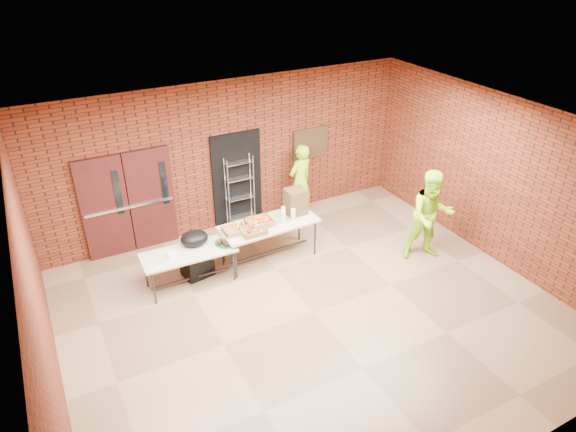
{
  "coord_description": "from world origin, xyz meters",
  "views": [
    {
      "loc": [
        -3.61,
        -5.82,
        5.73
      ],
      "look_at": [
        0.24,
        1.4,
        1.14
      ],
      "focal_mm": 32.0,
      "sensor_mm": 36.0,
      "label": 1
    }
  ],
  "objects_px": {
    "volunteer_woman": "(300,181)",
    "volunteer_man": "(431,216)",
    "coffee_dispenser": "(296,201)",
    "wire_rack": "(240,192)",
    "covered_grill": "(196,254)",
    "table_left": "(189,255)",
    "table_right": "(269,226)"
  },
  "relations": [
    {
      "from": "table_right",
      "to": "covered_grill",
      "type": "xyz_separation_m",
      "value": [
        -1.46,
        0.12,
        -0.25
      ]
    },
    {
      "from": "volunteer_woman",
      "to": "coffee_dispenser",
      "type": "bearing_deg",
      "value": 40.43
    },
    {
      "from": "table_left",
      "to": "wire_rack",
      "type": "bearing_deg",
      "value": 44.09
    },
    {
      "from": "wire_rack",
      "to": "volunteer_man",
      "type": "xyz_separation_m",
      "value": [
        2.75,
        -2.85,
        0.11
      ]
    },
    {
      "from": "table_right",
      "to": "covered_grill",
      "type": "relative_size",
      "value": 2.06
    },
    {
      "from": "table_left",
      "to": "volunteer_man",
      "type": "distance_m",
      "value": 4.63
    },
    {
      "from": "table_right",
      "to": "volunteer_man",
      "type": "bearing_deg",
      "value": -29.03
    },
    {
      "from": "wire_rack",
      "to": "volunteer_woman",
      "type": "bearing_deg",
      "value": -9.38
    },
    {
      "from": "wire_rack",
      "to": "coffee_dispenser",
      "type": "bearing_deg",
      "value": -64.8
    },
    {
      "from": "table_right",
      "to": "volunteer_woman",
      "type": "xyz_separation_m",
      "value": [
        1.37,
        1.22,
        0.14
      ]
    },
    {
      "from": "coffee_dispenser",
      "to": "volunteer_woman",
      "type": "xyz_separation_m",
      "value": [
        0.73,
        1.11,
        -0.19
      ]
    },
    {
      "from": "table_left",
      "to": "table_right",
      "type": "distance_m",
      "value": 1.66
    },
    {
      "from": "covered_grill",
      "to": "volunteer_man",
      "type": "height_order",
      "value": "volunteer_man"
    },
    {
      "from": "coffee_dispenser",
      "to": "volunteer_man",
      "type": "bearing_deg",
      "value": -35.68
    },
    {
      "from": "coffee_dispenser",
      "to": "volunteer_woman",
      "type": "height_order",
      "value": "volunteer_woman"
    },
    {
      "from": "coffee_dispenser",
      "to": "wire_rack",
      "type": "bearing_deg",
      "value": 115.35
    },
    {
      "from": "coffee_dispenser",
      "to": "volunteer_man",
      "type": "height_order",
      "value": "volunteer_man"
    },
    {
      "from": "table_right",
      "to": "covered_grill",
      "type": "height_order",
      "value": "covered_grill"
    },
    {
      "from": "table_right",
      "to": "volunteer_woman",
      "type": "relative_size",
      "value": 1.13
    },
    {
      "from": "table_right",
      "to": "covered_grill",
      "type": "bearing_deg",
      "value": 173.22
    },
    {
      "from": "table_right",
      "to": "coffee_dispenser",
      "type": "relative_size",
      "value": 3.73
    },
    {
      "from": "table_left",
      "to": "covered_grill",
      "type": "bearing_deg",
      "value": 48.13
    },
    {
      "from": "covered_grill",
      "to": "volunteer_man",
      "type": "distance_m",
      "value": 4.52
    },
    {
      "from": "table_left",
      "to": "covered_grill",
      "type": "xyz_separation_m",
      "value": [
        0.19,
        0.21,
        -0.16
      ]
    },
    {
      "from": "table_left",
      "to": "coffee_dispenser",
      "type": "distance_m",
      "value": 2.35
    },
    {
      "from": "wire_rack",
      "to": "volunteer_woman",
      "type": "relative_size",
      "value": 0.95
    },
    {
      "from": "wire_rack",
      "to": "volunteer_man",
      "type": "distance_m",
      "value": 3.97
    },
    {
      "from": "volunteer_woman",
      "to": "table_right",
      "type": "bearing_deg",
      "value": 25.33
    },
    {
      "from": "wire_rack",
      "to": "covered_grill",
      "type": "distance_m",
      "value": 2.01
    },
    {
      "from": "volunteer_woman",
      "to": "volunteer_man",
      "type": "relative_size",
      "value": 0.93
    },
    {
      "from": "wire_rack",
      "to": "table_right",
      "type": "distance_m",
      "value": 1.45
    },
    {
      "from": "coffee_dispenser",
      "to": "volunteer_man",
      "type": "xyz_separation_m",
      "value": [
        2.12,
        -1.52,
        -0.12
      ]
    }
  ]
}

